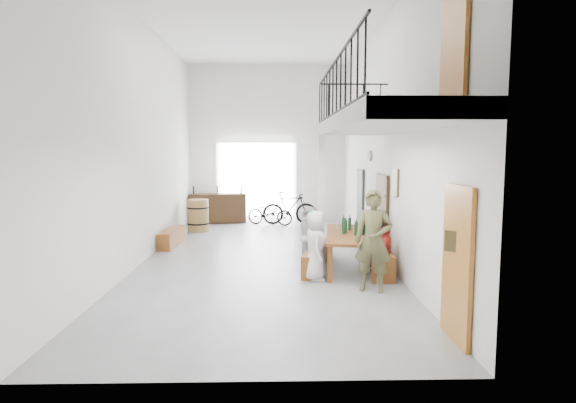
{
  "coord_description": "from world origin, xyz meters",
  "views": [
    {
      "loc": [
        0.31,
        -11.09,
        2.56
      ],
      "look_at": [
        0.56,
        -0.5,
        1.41
      ],
      "focal_mm": 30.0,
      "sensor_mm": 36.0,
      "label": 1
    }
  ],
  "objects_px": {
    "side_bench": "(172,238)",
    "bicycle_near": "(270,213)",
    "oak_barrel": "(198,215)",
    "host_standing": "(373,241)",
    "tasting_table": "(350,237)",
    "serving_counter": "(218,208)",
    "bench_inner": "(316,258)"
  },
  "relations": [
    {
      "from": "serving_counter",
      "to": "bicycle_near",
      "type": "distance_m",
      "value": 1.91
    },
    {
      "from": "bicycle_near",
      "to": "host_standing",
      "type": "bearing_deg",
      "value": -144.99
    },
    {
      "from": "oak_barrel",
      "to": "serving_counter",
      "type": "height_order",
      "value": "serving_counter"
    },
    {
      "from": "tasting_table",
      "to": "side_bench",
      "type": "bearing_deg",
      "value": 155.39
    },
    {
      "from": "host_standing",
      "to": "bench_inner",
      "type": "bearing_deg",
      "value": 139.81
    },
    {
      "from": "tasting_table",
      "to": "bench_inner",
      "type": "relative_size",
      "value": 1.25
    },
    {
      "from": "side_bench",
      "to": "serving_counter",
      "type": "bearing_deg",
      "value": 79.42
    },
    {
      "from": "side_bench",
      "to": "bicycle_near",
      "type": "height_order",
      "value": "bicycle_near"
    },
    {
      "from": "tasting_table",
      "to": "host_standing",
      "type": "height_order",
      "value": "host_standing"
    },
    {
      "from": "bench_inner",
      "to": "bicycle_near",
      "type": "distance_m",
      "value": 6.15
    },
    {
      "from": "bench_inner",
      "to": "oak_barrel",
      "type": "height_order",
      "value": "oak_barrel"
    },
    {
      "from": "serving_counter",
      "to": "bicycle_near",
      "type": "bearing_deg",
      "value": -24.26
    },
    {
      "from": "side_bench",
      "to": "serving_counter",
      "type": "height_order",
      "value": "serving_counter"
    },
    {
      "from": "tasting_table",
      "to": "oak_barrel",
      "type": "bearing_deg",
      "value": 135.88
    },
    {
      "from": "side_bench",
      "to": "bicycle_near",
      "type": "bearing_deg",
      "value": 53.36
    },
    {
      "from": "oak_barrel",
      "to": "host_standing",
      "type": "height_order",
      "value": "host_standing"
    },
    {
      "from": "tasting_table",
      "to": "serving_counter",
      "type": "xyz_separation_m",
      "value": [
        -3.63,
        6.69,
        -0.19
      ]
    },
    {
      "from": "tasting_table",
      "to": "host_standing",
      "type": "relative_size",
      "value": 1.38
    },
    {
      "from": "bench_inner",
      "to": "side_bench",
      "type": "height_order",
      "value": "bench_inner"
    },
    {
      "from": "serving_counter",
      "to": "host_standing",
      "type": "distance_m",
      "value": 9.09
    },
    {
      "from": "side_bench",
      "to": "host_standing",
      "type": "height_order",
      "value": "host_standing"
    },
    {
      "from": "serving_counter",
      "to": "host_standing",
      "type": "height_order",
      "value": "host_standing"
    },
    {
      "from": "tasting_table",
      "to": "bicycle_near",
      "type": "xyz_separation_m",
      "value": [
        -1.8,
        6.15,
        -0.29
      ]
    },
    {
      "from": "side_bench",
      "to": "bicycle_near",
      "type": "distance_m",
      "value": 4.33
    },
    {
      "from": "side_bench",
      "to": "host_standing",
      "type": "relative_size",
      "value": 0.85
    },
    {
      "from": "side_bench",
      "to": "oak_barrel",
      "type": "height_order",
      "value": "oak_barrel"
    },
    {
      "from": "serving_counter",
      "to": "bench_inner",
      "type": "bearing_deg",
      "value": -73.96
    },
    {
      "from": "bicycle_near",
      "to": "serving_counter",
      "type": "bearing_deg",
      "value": 94.1
    },
    {
      "from": "bench_inner",
      "to": "bicycle_near",
      "type": "relative_size",
      "value": 1.27
    },
    {
      "from": "bench_inner",
      "to": "host_standing",
      "type": "distance_m",
      "value": 2.0
    },
    {
      "from": "side_bench",
      "to": "host_standing",
      "type": "distance_m",
      "value": 6.26
    },
    {
      "from": "bench_inner",
      "to": "oak_barrel",
      "type": "xyz_separation_m",
      "value": [
        -3.31,
        4.88,
        0.27
      ]
    }
  ]
}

